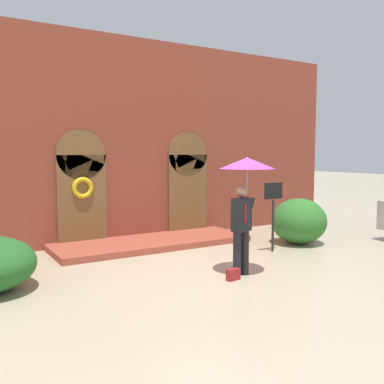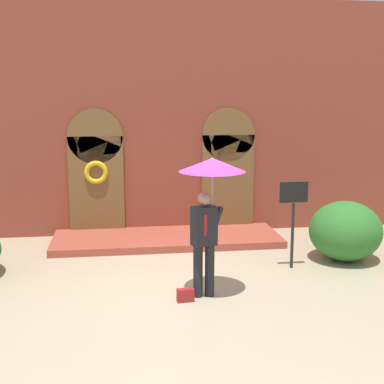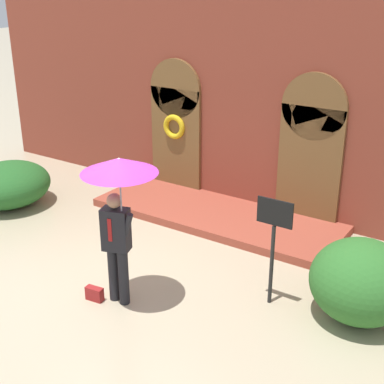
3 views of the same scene
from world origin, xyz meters
TOP-DOWN VIEW (x-y plane):
  - ground_plane at (0.00, 0.00)m, footprint 80.00×80.00m
  - building_facade at (-0.00, 4.15)m, footprint 14.00×2.30m
  - person_with_umbrella at (0.41, -0.36)m, footprint 1.10×1.10m
  - handbag at (-0.02, -0.56)m, footprint 0.29×0.15m
  - sign_post at (2.27, 0.88)m, footprint 0.56×0.06m
  - shrub_left at (-4.14, 1.20)m, footprint 1.67×1.82m
  - shrub_right at (3.52, 1.24)m, footprint 1.48×1.47m

SIDE VIEW (x-z plane):
  - ground_plane at x=0.00m, z-range 0.00..0.00m
  - handbag at x=-0.02m, z-range 0.00..0.22m
  - shrub_left at x=-4.14m, z-range 0.00..0.96m
  - shrub_right at x=3.52m, z-range 0.00..1.23m
  - sign_post at x=2.27m, z-range 0.30..2.02m
  - person_with_umbrella at x=0.41m, z-range 0.73..3.09m
  - building_facade at x=0.00m, z-range -0.12..5.48m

